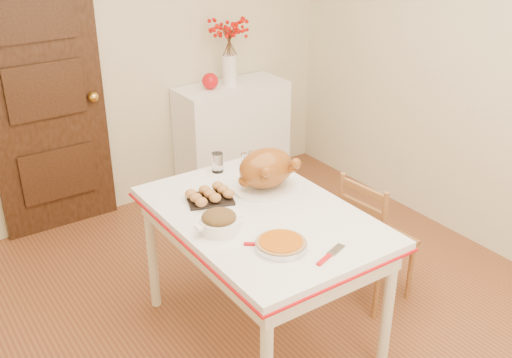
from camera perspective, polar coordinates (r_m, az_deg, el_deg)
floor at (r=3.73m, az=2.75°, el=-13.72°), size 3.50×4.00×0.00m
wall_back at (r=4.76m, az=-11.79°, el=11.59°), size 3.50×0.00×2.50m
wall_right at (r=4.34m, az=22.19°, el=8.86°), size 0.00×4.00×2.50m
door_back at (r=4.58m, az=-19.47°, el=7.23°), size 0.85×0.06×2.06m
sideboard at (r=5.15m, az=-2.27°, el=3.99°), size 0.93×0.41×0.93m
kitchen_table at (r=3.42m, az=0.48°, el=-9.25°), size 0.94×1.37×0.82m
chair_oak at (r=3.80m, az=11.43°, el=-5.53°), size 0.42×0.42×0.87m
berry_vase at (r=4.92m, az=-2.55°, el=11.83°), size 0.27×0.27×0.52m
apple at (r=4.88m, az=-4.40°, el=9.30°), size 0.13×0.13×0.13m
turkey_platter at (r=3.39m, az=0.98°, el=0.85°), size 0.43×0.37×0.25m
pumpkin_pie at (r=2.89m, az=2.40°, el=-6.15°), size 0.29×0.29×0.05m
stuffing_dish at (r=3.02m, az=-3.54°, el=-4.06°), size 0.28×0.23×0.10m
rolls_tray at (r=3.32m, az=-4.43°, el=-1.53°), size 0.30×0.27×0.07m
pie_server at (r=2.86m, az=7.12°, el=-7.14°), size 0.23×0.13×0.01m
carving_knife at (r=2.91m, az=1.03°, el=-6.28°), size 0.21×0.18×0.01m
drinking_glass at (r=3.65m, az=-3.71°, el=1.58°), size 0.09×0.09×0.12m
shaker_pair at (r=3.73m, az=-0.80°, el=1.94°), size 0.09×0.04×0.09m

